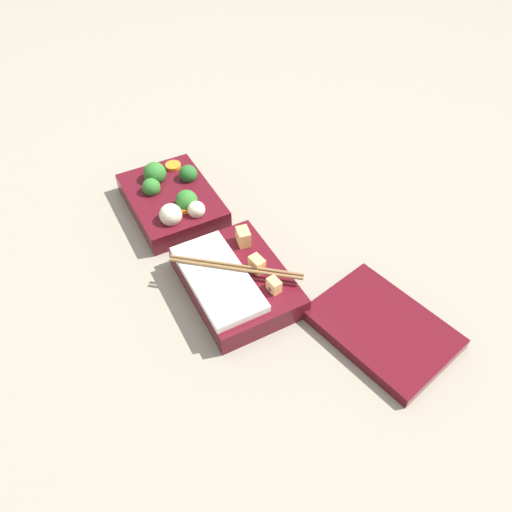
% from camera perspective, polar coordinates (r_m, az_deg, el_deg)
% --- Properties ---
extents(ground_plane, '(3.00, 3.00, 0.00)m').
position_cam_1_polar(ground_plane, '(0.85, -6.74, 1.74)').
color(ground_plane, gray).
extents(bento_tray_vegetable, '(0.20, 0.14, 0.07)m').
position_cam_1_polar(bento_tray_vegetable, '(0.90, -9.58, 6.44)').
color(bento_tray_vegetable, '#510F19').
rests_on(bento_tray_vegetable, ground_plane).
extents(bento_tray_rice, '(0.20, 0.16, 0.06)m').
position_cam_1_polar(bento_tray_rice, '(0.76, -2.49, -2.79)').
color(bento_tray_rice, '#510F19').
rests_on(bento_tray_rice, ground_plane).
extents(bento_lid, '(0.22, 0.18, 0.02)m').
position_cam_1_polar(bento_lid, '(0.74, 14.23, -7.99)').
color(bento_lid, '#510F19').
rests_on(bento_lid, ground_plane).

